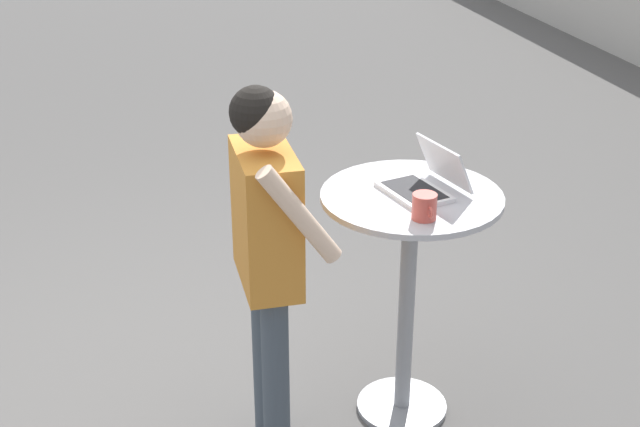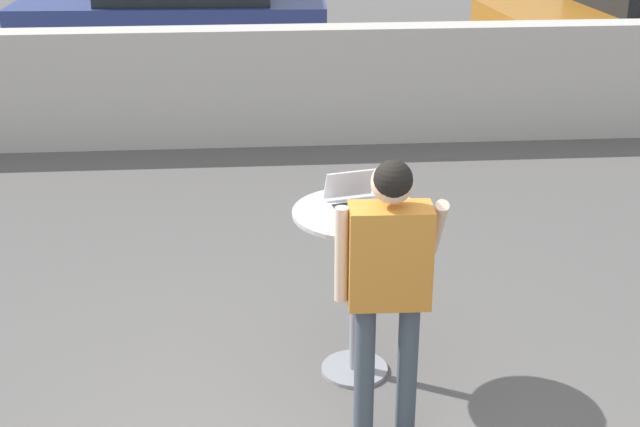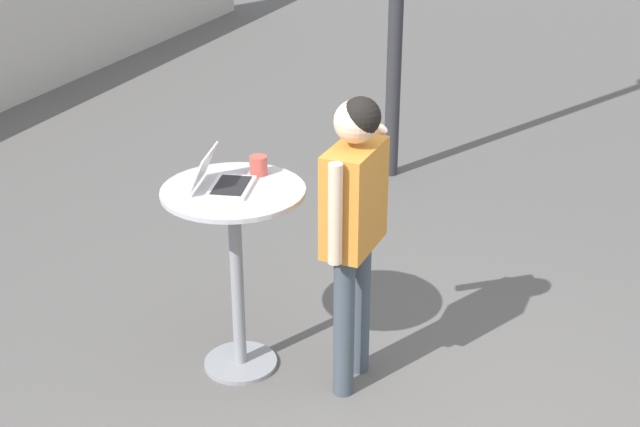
# 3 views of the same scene
# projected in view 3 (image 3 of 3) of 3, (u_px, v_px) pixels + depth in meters

# --- Properties ---
(cafe_table) EXTENTS (0.75, 0.75, 1.07)m
(cafe_table) POSITION_uv_depth(u_px,v_px,m) (235.00, 244.00, 4.68)
(cafe_table) COLOR gray
(cafe_table) RESTS_ON ground_plane
(laptop) EXTENTS (0.35, 0.35, 0.20)m
(laptop) POSITION_uv_depth(u_px,v_px,m) (221.00, 180.00, 4.54)
(laptop) COLOR silver
(laptop) RESTS_ON cafe_table
(coffee_mug) EXTENTS (0.13, 0.10, 0.10)m
(coffee_mug) POSITION_uv_depth(u_px,v_px,m) (259.00, 165.00, 4.70)
(coffee_mug) COLOR #C14C42
(coffee_mug) RESTS_ON cafe_table
(standing_person) EXTENTS (0.57, 0.35, 1.61)m
(standing_person) POSITION_uv_depth(u_px,v_px,m) (354.00, 211.00, 4.43)
(standing_person) COLOR #424C56
(standing_person) RESTS_ON ground_plane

